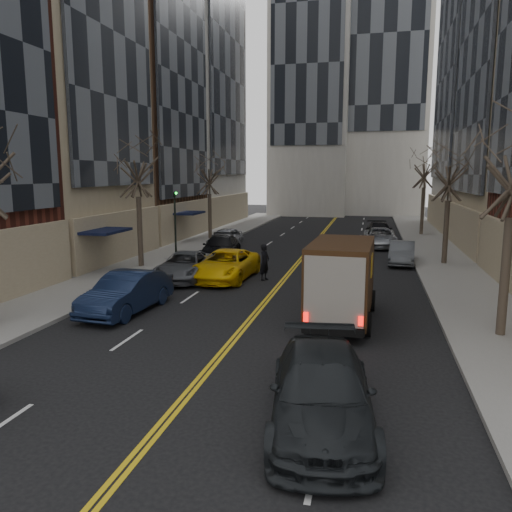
{
  "coord_description": "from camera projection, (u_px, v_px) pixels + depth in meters",
  "views": [
    {
      "loc": [
        4.39,
        -6.73,
        5.56
      ],
      "look_at": [
        -0.17,
        12.9,
        2.2
      ],
      "focal_mm": 35.0,
      "sensor_mm": 36.0,
      "label": 1
    }
  ],
  "objects": [
    {
      "name": "ground",
      "position": [
        92.0,
        509.0,
        8.36
      ],
      "size": [
        160.0,
        160.0,
        0.0
      ],
      "primitive_type": "plane",
      "color": "black",
      "rests_on": "ground"
    },
    {
      "name": "sidewalk_left",
      "position": [
        182.0,
        249.0,
        36.3
      ],
      "size": [
        4.0,
        66.0,
        0.15
      ],
      "primitive_type": "cube",
      "color": "slate",
      "rests_on": "ground"
    },
    {
      "name": "sidewalk_right",
      "position": [
        443.0,
        259.0,
        32.28
      ],
      "size": [
        4.0,
        66.0,
        0.15
      ],
      "primitive_type": "cube",
      "color": "slate",
      "rests_on": "ground"
    },
    {
      "name": "streetwall_left",
      "position": [
        108.0,
        44.0,
        39.12
      ],
      "size": [
        14.0,
        49.5,
        36.0
      ],
      "color": "#562319",
      "rests_on": "ground"
    },
    {
      "name": "tree_lf_mid",
      "position": [
        137.0,
        155.0,
        28.45
      ],
      "size": [
        3.2,
        3.2,
        8.91
      ],
      "color": "#382D23",
      "rests_on": "sidewalk_left"
    },
    {
      "name": "tree_lf_far",
      "position": [
        209.0,
        167.0,
        41.04
      ],
      "size": [
        3.2,
        3.2,
        8.12
      ],
      "color": "#382D23",
      "rests_on": "sidewalk_left"
    },
    {
      "name": "tree_rt_mid",
      "position": [
        450.0,
        163.0,
        29.4
      ],
      "size": [
        3.2,
        3.2,
        8.32
      ],
      "color": "#382D23",
      "rests_on": "sidewalk_right"
    },
    {
      "name": "tree_rt_far",
      "position": [
        425.0,
        159.0,
        43.72
      ],
      "size": [
        3.2,
        3.2,
        9.11
      ],
      "color": "#382D23",
      "rests_on": "sidewalk_right"
    },
    {
      "name": "traffic_signal",
      "position": [
        175.0,
        218.0,
        30.68
      ],
      "size": [
        0.29,
        0.26,
        4.7
      ],
      "color": "black",
      "rests_on": "sidewalk_left"
    },
    {
      "name": "ups_truck",
      "position": [
        342.0,
        281.0,
        18.64
      ],
      "size": [
        2.51,
        5.76,
        3.11
      ],
      "rotation": [
        0.0,
        0.0,
        -0.04
      ],
      "color": "black",
      "rests_on": "ground"
    },
    {
      "name": "observer_sedan",
      "position": [
        321.0,
        391.0,
        11.02
      ],
      "size": [
        2.9,
        5.73,
        1.6
      ],
      "rotation": [
        0.0,
        0.0,
        0.13
      ],
      "color": "black",
      "rests_on": "ground"
    },
    {
      "name": "taxi",
      "position": [
        226.0,
        265.0,
        26.28
      ],
      "size": [
        2.75,
        5.64,
        1.54
      ],
      "primitive_type": "imported",
      "rotation": [
        0.0,
        0.0,
        -0.03
      ],
      "color": "yellow",
      "rests_on": "ground"
    },
    {
      "name": "pedestrian",
      "position": [
        265.0,
        262.0,
        26.07
      ],
      "size": [
        0.65,
        0.8,
        1.9
      ],
      "primitive_type": "imported",
      "rotation": [
        0.0,
        0.0,
        1.24
      ],
      "color": "black",
      "rests_on": "ground"
    },
    {
      "name": "parked_lf_b",
      "position": [
        127.0,
        293.0,
        20.04
      ],
      "size": [
        2.08,
        5.04,
        1.62
      ],
      "primitive_type": "imported",
      "rotation": [
        0.0,
        0.0,
        -0.08
      ],
      "color": "black",
      "rests_on": "ground"
    },
    {
      "name": "parked_lf_c",
      "position": [
        185.0,
        266.0,
        26.24
      ],
      "size": [
        2.94,
        5.41,
        1.44
      ],
      "primitive_type": "imported",
      "rotation": [
        0.0,
        0.0,
        0.11
      ],
      "color": "#4E5056",
      "rests_on": "ground"
    },
    {
      "name": "parked_lf_d",
      "position": [
        221.0,
        248.0,
        32.41
      ],
      "size": [
        2.77,
        5.5,
        1.53
      ],
      "primitive_type": "imported",
      "rotation": [
        0.0,
        0.0,
        0.12
      ],
      "color": "black",
      "rests_on": "ground"
    },
    {
      "name": "parked_lf_e",
      "position": [
        225.0,
        238.0,
        37.54
      ],
      "size": [
        2.1,
        4.47,
        1.48
      ],
      "primitive_type": "imported",
      "rotation": [
        0.0,
        0.0,
        -0.08
      ],
      "color": "#ADAFB5",
      "rests_on": "ground"
    },
    {
      "name": "parked_rt_a",
      "position": [
        402.0,
        253.0,
        30.72
      ],
      "size": [
        1.79,
        4.34,
        1.4
      ],
      "primitive_type": "imported",
      "rotation": [
        0.0,
        0.0,
        -0.07
      ],
      "color": "#484B50",
      "rests_on": "ground"
    },
    {
      "name": "parked_rt_b",
      "position": [
        380.0,
        238.0,
        37.81
      ],
      "size": [
        2.59,
        5.29,
        1.45
      ],
      "primitive_type": "imported",
      "rotation": [
        0.0,
        0.0,
        0.04
      ],
      "color": "#A4A7AC",
      "rests_on": "ground"
    },
    {
      "name": "parked_rt_c",
      "position": [
        379.0,
        231.0,
        42.48
      ],
      "size": [
        2.52,
        5.06,
        1.41
      ],
      "primitive_type": "imported",
      "rotation": [
        0.0,
        0.0,
        0.11
      ],
      "color": "black",
      "rests_on": "ground"
    }
  ]
}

